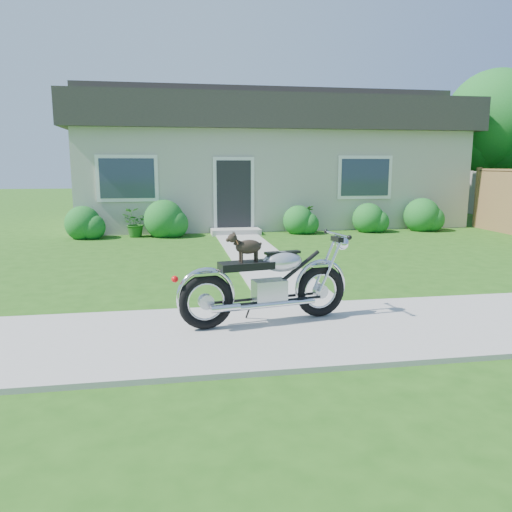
{
  "coord_description": "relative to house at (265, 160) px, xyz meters",
  "views": [
    {
      "loc": [
        -3.3,
        -5.52,
        1.95
      ],
      "look_at": [
        -2.2,
        1.0,
        0.75
      ],
      "focal_mm": 35.0,
      "sensor_mm": 36.0,
      "label": 1
    }
  ],
  "objects": [
    {
      "name": "potted_plant_left",
      "position": [
        -4.34,
        -3.44,
        -1.77
      ],
      "size": [
        0.82,
        0.75,
        0.78
      ],
      "primitive_type": "imported",
      "rotation": [
        0.0,
        0.0,
        2.92
      ],
      "color": "#1C5817",
      "rests_on": "ground"
    },
    {
      "name": "motorcycle_with_dog",
      "position": [
        -2.15,
        -11.69,
        -1.62
      ],
      "size": [
        2.21,
        0.72,
        1.13
      ],
      "rotation": [
        0.0,
        0.0,
        0.18
      ],
      "color": "black",
      "rests_on": "sidewalk"
    },
    {
      "name": "potted_plant_right",
      "position": [
        0.6,
        -3.44,
        -1.75
      ],
      "size": [
        0.64,
        0.64,
        0.81
      ],
      "primitive_type": "imported",
      "rotation": [
        0.0,
        0.0,
        3.81
      ],
      "color": "#356D1E",
      "rests_on": "ground"
    },
    {
      "name": "ground",
      "position": [
        0.0,
        -11.99,
        -2.16
      ],
      "size": [
        80.0,
        80.0,
        0.0
      ],
      "primitive_type": "plane",
      "color": "#235114",
      "rests_on": "ground"
    },
    {
      "name": "house",
      "position": [
        0.0,
        0.0,
        0.0
      ],
      "size": [
        12.6,
        7.03,
        4.5
      ],
      "color": "#B3AFA1",
      "rests_on": "ground"
    },
    {
      "name": "shrub_row",
      "position": [
        -0.48,
        -3.49,
        -1.73
      ],
      "size": [
        10.87,
        1.11,
        1.11
      ],
      "color": "#19601F",
      "rests_on": "ground"
    },
    {
      "name": "sidewalk",
      "position": [
        0.0,
        -11.99,
        -2.14
      ],
      "size": [
        24.0,
        2.2,
        0.04
      ],
      "primitive_type": "cube",
      "color": "#9E9B93",
      "rests_on": "ground"
    },
    {
      "name": "tree_far",
      "position": [
        7.93,
        -1.48,
        1.18
      ],
      "size": [
        3.39,
        3.39,
        5.2
      ],
      "color": "#3D2B1C",
      "rests_on": "ground"
    },
    {
      "name": "walkway",
      "position": [
        -1.5,
        -6.99,
        -2.14
      ],
      "size": [
        1.2,
        8.0,
        0.03
      ],
      "primitive_type": "cube",
      "color": "#9E9B93",
      "rests_on": "ground"
    }
  ]
}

